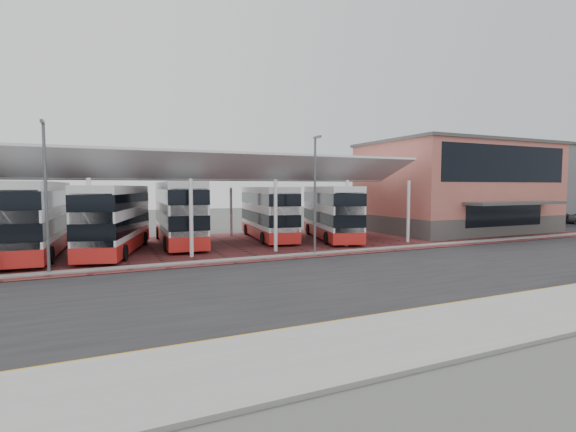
# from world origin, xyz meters

# --- Properties ---
(ground) EXTENTS (140.00, 140.00, 0.00)m
(ground) POSITION_xyz_m (0.00, 0.00, 0.00)
(ground) COLOR #434541
(road) EXTENTS (120.00, 14.00, 0.02)m
(road) POSITION_xyz_m (0.00, -1.00, 0.01)
(road) COLOR black
(road) RESTS_ON ground
(forecourt) EXTENTS (72.00, 16.00, 0.06)m
(forecourt) POSITION_xyz_m (2.00, 13.00, 0.03)
(forecourt) COLOR maroon
(forecourt) RESTS_ON ground
(sidewalk) EXTENTS (120.00, 4.00, 0.14)m
(sidewalk) POSITION_xyz_m (0.00, -9.00, 0.07)
(sidewalk) COLOR gray
(sidewalk) RESTS_ON ground
(north_kerb) EXTENTS (120.00, 0.80, 0.14)m
(north_kerb) POSITION_xyz_m (0.00, 6.20, 0.07)
(north_kerb) COLOR gray
(north_kerb) RESTS_ON ground
(yellow_line_near) EXTENTS (120.00, 0.12, 0.01)m
(yellow_line_near) POSITION_xyz_m (0.00, -7.00, 0.03)
(yellow_line_near) COLOR #C2860E
(yellow_line_near) RESTS_ON road
(yellow_line_far) EXTENTS (120.00, 0.12, 0.01)m
(yellow_line_far) POSITION_xyz_m (0.00, -6.70, 0.03)
(yellow_line_far) COLOR #C2860E
(yellow_line_far) RESTS_ON road
(canopy) EXTENTS (37.00, 11.63, 7.07)m
(canopy) POSITION_xyz_m (-6.00, 13.94, 5.80)
(canopy) COLOR white
(canopy) RESTS_ON ground
(terminal) EXTENTS (18.40, 14.40, 9.25)m
(terminal) POSITION_xyz_m (23.00, 13.92, 4.66)
(terminal) COLOR #4D4B49
(terminal) RESTS_ON ground
(warehouse) EXTENTS (30.50, 20.50, 10.25)m
(warehouse) POSITION_xyz_m (48.00, 24.00, 5.15)
(warehouse) COLOR slate
(warehouse) RESTS_ON ground
(lamp_west) EXTENTS (0.16, 0.90, 8.07)m
(lamp_west) POSITION_xyz_m (-14.00, 6.27, 4.36)
(lamp_west) COLOR #5A5D62
(lamp_west) RESTS_ON ground
(lamp_east) EXTENTS (0.16, 0.90, 8.07)m
(lamp_east) POSITION_xyz_m (2.00, 6.27, 4.36)
(lamp_east) COLOR #5A5D62
(lamp_east) RESTS_ON ground
(bus_1) EXTENTS (3.56, 12.13, 4.94)m
(bus_1) POSITION_xyz_m (-15.31, 13.19, 2.51)
(bus_1) COLOR white
(bus_1) RESTS_ON forecourt
(bus_2) EXTENTS (5.48, 11.68, 4.69)m
(bus_2) POSITION_xyz_m (-10.44, 12.58, 2.39)
(bus_2) COLOR white
(bus_2) RESTS_ON forecourt
(bus_3) EXTENTS (3.53, 12.25, 4.99)m
(bus_3) POSITION_xyz_m (-5.62, 15.27, 2.54)
(bus_3) COLOR white
(bus_3) RESTS_ON forecourt
(bus_4) EXTENTS (4.03, 11.41, 4.60)m
(bus_4) POSITION_xyz_m (2.16, 15.48, 2.35)
(bus_4) COLOR white
(bus_4) RESTS_ON forecourt
(bus_5) EXTENTS (5.48, 11.55, 4.64)m
(bus_5) POSITION_xyz_m (7.23, 13.09, 2.37)
(bus_5) COLOR white
(bus_5) RESTS_ON forecourt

